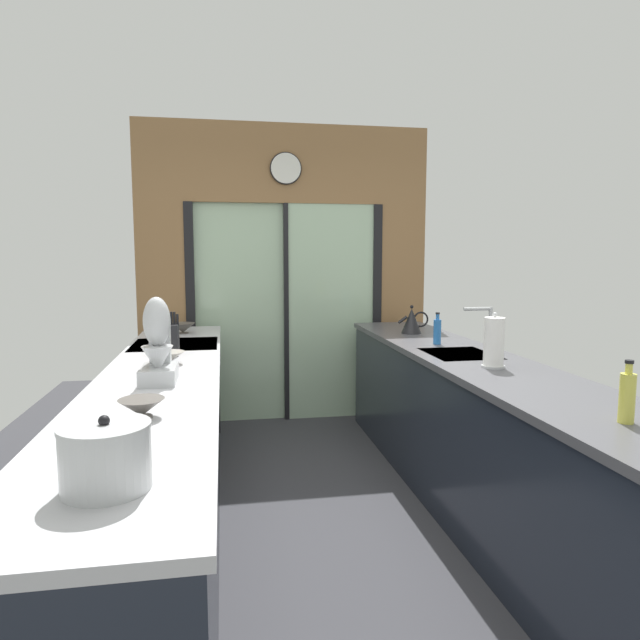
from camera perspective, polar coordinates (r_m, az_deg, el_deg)
The scene contains 16 objects.
ground_plane at distance 3.70m, azimuth -0.07°, elevation -18.04°, with size 5.04×7.60×0.02m, color #38383D.
back_wall_unit at distance 5.15m, azimuth -3.53°, elevation 6.52°, with size 2.64×0.12×2.70m.
left_counter_run at distance 3.06m, azimuth -16.03°, elevation -14.14°, with size 0.62×3.80×0.92m.
right_counter_run at distance 3.53m, azimuth 15.82°, elevation -11.32°, with size 0.62×3.80×0.92m.
sink_faucet at distance 3.68m, azimuth 16.56°, elevation -0.27°, with size 0.19×0.02×0.29m.
oven_range at distance 4.12m, azimuth -14.36°, elevation -8.76°, with size 0.60×0.60×0.92m.
mixing_bowl_near at distance 2.26m, azimuth -17.75°, elevation -8.51°, with size 0.18×0.18×0.07m.
mixing_bowl_mid at distance 3.30m, azimuth -15.26°, elevation -3.70°, with size 0.19×0.19×0.07m.
mixing_bowl_far at distance 4.53m, azimuth -13.83°, elevation -0.79°, with size 0.19×0.19×0.08m.
knife_block at distance 3.57m, azimuth -14.87°, elevation -1.88°, with size 0.09×0.14×0.27m.
stand_mixer at distance 2.82m, azimuth -16.20°, elevation -2.94°, with size 0.17×0.27×0.42m.
stock_pot at distance 1.62m, azimuth -21.03°, elevation -12.90°, with size 0.24×0.24×0.20m.
kettle at distance 4.46m, azimuth 9.36°, elevation -0.08°, with size 0.25×0.16×0.22m.
soap_bottle_near at distance 2.37m, azimuth 28.86°, elevation -6.85°, with size 0.06×0.06×0.24m.
soap_bottle_far at distance 3.96m, azimuth 11.88°, elevation -1.09°, with size 0.05×0.05×0.22m.
paper_towel_roll at distance 3.22m, azimuth 17.33°, elevation -2.23°, with size 0.13×0.13×0.31m.
Camera 1 is at (-0.58, -2.71, 1.54)m, focal length 31.35 mm.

